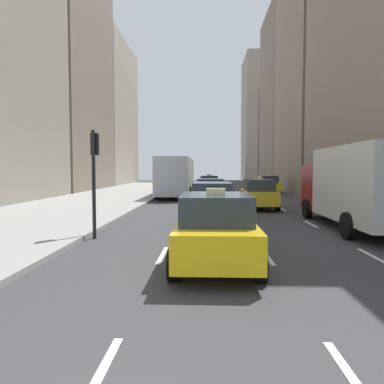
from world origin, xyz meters
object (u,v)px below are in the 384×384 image
object	(u,v)px
taxi_fourth	(268,185)
traffic_light_pole	(94,166)
taxi_second	(215,229)
city_bus	(177,176)
sedan_black_near	(210,193)
sedan_silver_behind	(212,202)
taxi_third	(258,194)
taxi_lead	(209,185)
box_truck	(358,185)

from	to	relation	value
taxi_fourth	traffic_light_pole	world-z (taller)	traffic_light_pole
taxi_second	city_bus	distance (m)	23.45
sedan_black_near	sedan_silver_behind	distance (m)	6.88
taxi_second	sedan_black_near	distance (m)	14.08
taxi_third	sedan_black_near	world-z (taller)	taxi_third
taxi_third	city_bus	size ratio (longest dim) A/B	0.38
taxi_fourth	traffic_light_pole	size ratio (longest dim) A/B	1.22
taxi_lead	city_bus	xyz separation A→B (m)	(-2.81, -3.23, 0.91)
sedan_silver_behind	city_bus	bearing A→B (deg)	99.93
taxi_third	traffic_light_pole	xyz separation A→B (m)	(-6.75, -9.65, 1.53)
sedan_black_near	city_bus	xyz separation A→B (m)	(-2.81, 9.18, 0.90)
box_truck	taxi_second	bearing A→B (deg)	-134.48
traffic_light_pole	box_truck	bearing A→B (deg)	13.38
taxi_second	sedan_silver_behind	world-z (taller)	taxi_second
taxi_second	sedan_black_near	xyz separation A→B (m)	(-0.00, 14.08, 0.01)
taxi_third	box_truck	world-z (taller)	box_truck
city_bus	box_truck	world-z (taller)	city_bus
taxi_third	taxi_fourth	size ratio (longest dim) A/B	1.00
sedan_black_near	taxi_second	bearing A→B (deg)	-90.00
sedan_silver_behind	traffic_light_pole	world-z (taller)	traffic_light_pole
city_bus	traffic_light_pole	xyz separation A→B (m)	(-1.14, -19.83, 0.62)
taxi_third	city_bus	bearing A→B (deg)	118.88
taxi_third	sedan_black_near	bearing A→B (deg)	160.50
taxi_fourth	city_bus	world-z (taller)	city_bus
taxi_lead	sedan_silver_behind	distance (m)	19.30
taxi_lead	taxi_second	bearing A→B (deg)	-90.00
taxi_second	taxi_fourth	size ratio (longest dim) A/B	1.00
city_bus	taxi_second	bearing A→B (deg)	-83.11
box_truck	city_bus	bearing A→B (deg)	115.60
sedan_silver_behind	box_truck	distance (m)	5.85
sedan_silver_behind	city_bus	xyz separation A→B (m)	(-2.81, 16.07, 0.89)
sedan_silver_behind	sedan_black_near	bearing A→B (deg)	90.00
sedan_black_near	taxi_third	bearing A→B (deg)	-19.50
taxi_third	sedan_black_near	size ratio (longest dim) A/B	0.97
taxi_third	box_truck	bearing A→B (deg)	-69.23
sedan_black_near	box_truck	size ratio (longest dim) A/B	0.54
sedan_black_near	city_bus	distance (m)	9.65
taxi_fourth	box_truck	xyz separation A→B (m)	(0.00, -21.29, 0.83)
traffic_light_pole	taxi_third	bearing A→B (deg)	55.04
sedan_silver_behind	box_truck	world-z (taller)	box_truck
taxi_fourth	sedan_black_near	bearing A→B (deg)	-113.44
traffic_light_pole	taxi_fourth	bearing A→B (deg)	67.93
taxi_fourth	taxi_third	bearing A→B (deg)	-101.38
sedan_silver_behind	traffic_light_pole	bearing A→B (deg)	-136.40
sedan_black_near	traffic_light_pole	xyz separation A→B (m)	(-3.95, -10.64, 1.52)
taxi_second	sedan_silver_behind	distance (m)	7.19
taxi_third	taxi_fourth	distance (m)	14.19
taxi_lead	city_bus	bearing A→B (deg)	-131.01
taxi_fourth	sedan_black_near	distance (m)	14.08
sedan_silver_behind	taxi_third	bearing A→B (deg)	64.58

